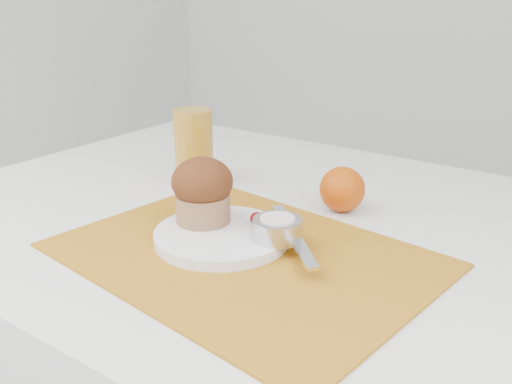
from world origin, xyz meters
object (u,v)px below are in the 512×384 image
Objects in this scene: juice_glass at (194,148)px; orange at (342,189)px; muffin at (202,190)px; plate at (222,236)px.

orange is at bearing 7.98° from juice_glass.
juice_glass is (-0.27, -0.04, 0.03)m from orange.
orange is 0.22m from muffin.
juice_glass is 1.44× the size of muffin.
muffin is (-0.04, 0.01, 0.05)m from plate.
plate is at bearing -111.14° from orange.
juice_glass reaches higher than orange.
plate is 0.07m from muffin.
muffin reaches higher than plate.
juice_glass is at bearing 139.26° from plate.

